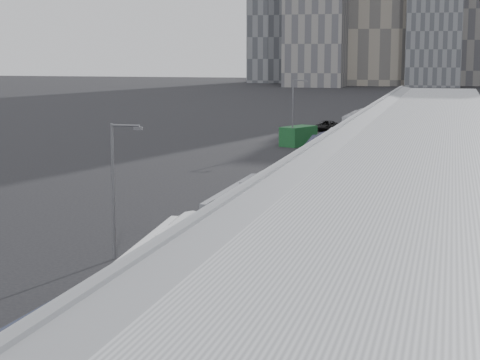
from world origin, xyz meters
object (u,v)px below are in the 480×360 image
(bus_3, at_px, (247,215))
(bus_7, at_px, (350,137))
(bus_2, at_px, (165,280))
(bus_8, at_px, (358,127))
(street_lamp_near, at_px, (116,181))
(shipping_container, at_px, (298,136))
(bus_4, at_px, (292,187))
(bus_5, at_px, (320,161))
(bus_6, at_px, (337,149))
(street_lamp_far, at_px, (294,109))
(suv, at_px, (326,126))

(bus_3, xyz_separation_m, bus_7, (0.55, 53.51, 0.03))
(bus_2, distance_m, bus_8, 83.70)
(street_lamp_near, xyz_separation_m, shipping_container, (-0.59, 63.33, -3.56))
(bus_4, relative_size, bus_5, 0.97)
(bus_5, height_order, shipping_container, bus_5)
(bus_3, bearing_deg, bus_5, 89.17)
(bus_6, xyz_separation_m, shipping_container, (-7.64, 16.33, -0.29))
(bus_4, bearing_deg, bus_6, 91.78)
(bus_5, relative_size, shipping_container, 2.56)
(shipping_container, bearing_deg, bus_3, -58.28)
(bus_8, bearing_deg, bus_3, -88.74)
(bus_5, bearing_deg, bus_3, -96.03)
(bus_2, xyz_separation_m, bus_5, (0.50, 44.84, 0.09))
(street_lamp_near, bearing_deg, bus_4, 69.73)
(bus_4, relative_size, bus_7, 1.01)
(bus_6, height_order, bus_7, bus_7)
(street_lamp_near, distance_m, shipping_container, 63.43)
(bus_6, bearing_deg, bus_2, -94.13)
(bus_4, distance_m, bus_6, 27.57)
(bus_2, bearing_deg, bus_4, 82.95)
(bus_4, height_order, street_lamp_far, street_lamp_far)
(bus_4, xyz_separation_m, street_lamp_near, (-7.18, -19.43, 3.23))
(bus_2, relative_size, bus_6, 0.99)
(bus_2, height_order, street_lamp_far, street_lamp_far)
(bus_5, bearing_deg, bus_2, -95.55)
(bus_8, height_order, suv, bus_8)
(bus_2, relative_size, bus_4, 0.97)
(bus_4, relative_size, bus_6, 1.01)
(bus_7, relative_size, bus_8, 0.96)
(bus_4, height_order, shipping_container, bus_4)
(bus_2, relative_size, suv, 2.26)
(bus_3, relative_size, bus_7, 0.98)
(bus_7, relative_size, street_lamp_near, 1.59)
(bus_8, height_order, street_lamp_near, street_lamp_near)
(bus_2, relative_size, street_lamp_far, 1.44)
(shipping_container, relative_size, suv, 0.93)
(bus_3, bearing_deg, suv, 94.99)
(bus_8, bearing_deg, shipping_container, -119.66)
(bus_5, height_order, bus_6, bus_5)
(bus_5, xyz_separation_m, shipping_container, (-7.43, 27.38, -0.36))
(suv, bearing_deg, street_lamp_near, -80.20)
(street_lamp_far, bearing_deg, bus_2, -84.22)
(bus_2, bearing_deg, bus_5, 84.00)
(bus_4, relative_size, suv, 2.32)
(bus_3, distance_m, street_lamp_far, 53.64)
(street_lamp_far, distance_m, suv, 25.49)
(bus_2, distance_m, shipping_container, 72.55)
(bus_3, distance_m, street_lamp_near, 10.40)
(bus_3, height_order, bus_7, bus_7)
(bus_4, xyz_separation_m, bus_7, (-0.34, 41.68, -0.02))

